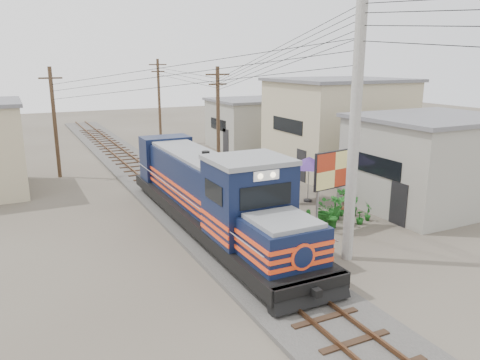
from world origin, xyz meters
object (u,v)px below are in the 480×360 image
billboard (334,172)px  market_umbrella (309,162)px  locomotive (211,195)px  vendor (295,188)px

billboard → market_umbrella: bearing=60.6°
locomotive → vendor: locomotive is taller
billboard → market_umbrella: (1.43, 3.99, -0.48)m
locomotive → billboard: 5.46m
vendor → market_umbrella: bearing=165.5°
billboard → locomotive: bearing=147.9°
market_umbrella → vendor: 1.55m
locomotive → market_umbrella: size_ratio=5.59×
billboard → vendor: size_ratio=2.04×
billboard → vendor: billboard is taller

